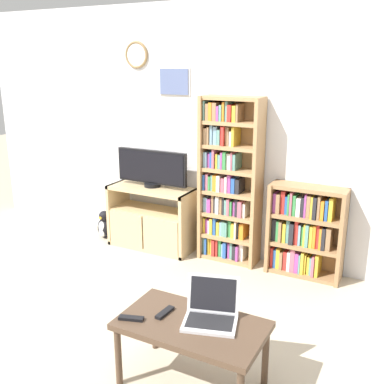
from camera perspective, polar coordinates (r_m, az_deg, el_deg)
The scene contains 11 objects.
ground_plane at distance 3.46m, azimuth -8.22°, elevation -19.50°, with size 18.00×18.00×0.00m, color #BCAD93.
wall_back at distance 4.62m, azimuth 5.66°, elevation 7.34°, with size 6.72×0.09×2.60m.
tv_stand at distance 5.01m, azimuth -5.17°, elevation -3.25°, with size 0.96×0.41×0.69m.
television at distance 4.89m, azimuth -5.13°, elevation 3.04°, with size 0.84×0.18×0.40m.
bookshelf_tall at distance 4.57m, azimuth 4.61°, elevation 1.03°, with size 0.62×0.27×1.69m.
bookshelf_short at distance 4.46m, azimuth 13.99°, elevation -4.85°, with size 0.71×0.26×0.90m.
coffee_table at distance 2.94m, azimuth -0.02°, elevation -17.12°, with size 0.92×0.52×0.45m.
laptop at distance 2.91m, azimuth 2.47°, elevation -14.81°, with size 0.40×0.37×0.26m.
remote_near_laptop at distance 2.96m, azimuth -7.73°, elevation -15.60°, with size 0.17×0.09×0.02m.
remote_far_from_laptop at distance 3.00m, azimuth -3.48°, elevation -15.03°, with size 0.06×0.16×0.02m.
penguin_figurine at distance 5.40m, azimuth -11.05°, elevation -4.21°, with size 0.18×0.16×0.33m.
Camera 1 is at (1.70, -2.24, 2.02)m, focal length 42.00 mm.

